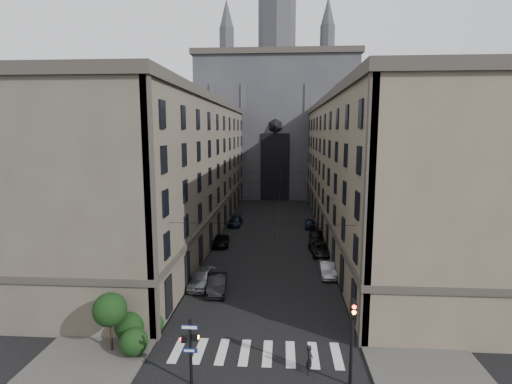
% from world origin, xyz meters
% --- Properties ---
extents(sidewalk_left, '(7.00, 80.00, 0.15)m').
position_xyz_m(sidewalk_left, '(-10.50, 36.00, 0.07)').
color(sidewalk_left, '#383533').
rests_on(sidewalk_left, ground).
extents(sidewalk_right, '(7.00, 80.00, 0.15)m').
position_xyz_m(sidewalk_right, '(10.50, 36.00, 0.07)').
color(sidewalk_right, '#383533').
rests_on(sidewalk_right, ground).
extents(zebra_crossing, '(11.00, 3.20, 0.01)m').
position_xyz_m(zebra_crossing, '(0.00, 5.00, 0.01)').
color(zebra_crossing, beige).
rests_on(zebra_crossing, ground).
extents(building_left, '(13.60, 60.60, 18.85)m').
position_xyz_m(building_left, '(-13.44, 36.00, 9.34)').
color(building_left, '#4C453A').
rests_on(building_left, ground).
extents(building_right, '(13.60, 60.60, 18.85)m').
position_xyz_m(building_right, '(13.44, 36.00, 9.34)').
color(building_right, brown).
rests_on(building_right, ground).
extents(gothic_tower, '(35.00, 23.00, 58.00)m').
position_xyz_m(gothic_tower, '(0.00, 74.96, 17.80)').
color(gothic_tower, '#2D2D33').
rests_on(gothic_tower, ground).
extents(pedestrian_signal_left, '(1.02, 0.38, 4.00)m').
position_xyz_m(pedestrian_signal_left, '(-3.51, 1.50, 2.32)').
color(pedestrian_signal_left, black).
rests_on(pedestrian_signal_left, ground).
extents(traffic_light_right, '(0.34, 0.50, 5.20)m').
position_xyz_m(traffic_light_right, '(5.60, 1.92, 3.29)').
color(traffic_light_right, black).
rests_on(traffic_light_right, ground).
extents(shrub_cluster, '(3.90, 4.40, 3.90)m').
position_xyz_m(shrub_cluster, '(-8.72, 5.01, 1.80)').
color(shrub_cluster, black).
rests_on(shrub_cluster, sidewalk_left).
extents(tram_wires, '(14.00, 60.00, 0.43)m').
position_xyz_m(tram_wires, '(0.00, 35.63, 7.25)').
color(tram_wires, black).
rests_on(tram_wires, ground).
extents(car_left_near, '(2.29, 4.94, 1.64)m').
position_xyz_m(car_left_near, '(-5.79, 15.96, 0.82)').
color(car_left_near, gray).
rests_on(car_left_near, ground).
extents(car_left_midnear, '(2.01, 4.70, 1.51)m').
position_xyz_m(car_left_midnear, '(-4.20, 14.81, 0.75)').
color(car_left_midnear, black).
rests_on(car_left_midnear, ground).
extents(car_left_midfar, '(2.50, 4.73, 1.27)m').
position_xyz_m(car_left_midfar, '(-6.20, 29.50, 0.63)').
color(car_left_midfar, black).
rests_on(car_left_midfar, ground).
extents(car_left_far, '(2.09, 4.69, 1.34)m').
position_xyz_m(car_left_far, '(-5.60, 40.39, 0.67)').
color(car_left_far, black).
rests_on(car_left_far, ground).
extents(car_right_near, '(1.53, 4.22, 1.39)m').
position_xyz_m(car_right_near, '(6.20, 19.60, 0.69)').
color(car_right_near, gray).
rests_on(car_right_near, ground).
extents(car_right_midnear, '(2.80, 5.30, 1.42)m').
position_xyz_m(car_right_midnear, '(6.20, 26.50, 0.71)').
color(car_right_midnear, black).
rests_on(car_right_midnear, ground).
extents(car_right_midfar, '(2.12, 4.91, 1.41)m').
position_xyz_m(car_right_midfar, '(6.20, 32.03, 0.70)').
color(car_right_midfar, black).
rests_on(car_right_midfar, ground).
extents(car_right_far, '(1.74, 3.88, 1.29)m').
position_xyz_m(car_right_far, '(5.79, 39.76, 0.65)').
color(car_right_far, black).
rests_on(car_right_far, ground).
extents(pedestrian, '(0.46, 0.67, 1.79)m').
position_xyz_m(pedestrian, '(3.35, 3.00, 0.89)').
color(pedestrian, black).
rests_on(pedestrian, ground).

